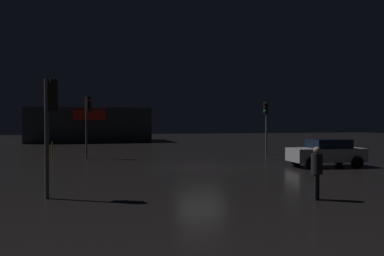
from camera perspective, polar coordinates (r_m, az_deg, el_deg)
ground_plane at (r=19.93m, az=1.37°, el=-5.98°), size 120.00×120.00×0.00m
store_building at (r=49.06m, az=-15.35°, el=0.45°), size 14.38×9.45×4.17m
traffic_signal_main at (r=12.42m, az=-20.89°, el=2.42°), size 0.42×0.42×3.70m
traffic_signal_opposite at (r=25.40m, az=-15.67°, el=2.37°), size 0.42×0.42×4.06m
traffic_signal_cross_left at (r=28.07m, az=11.22°, el=1.78°), size 0.43×0.42×3.92m
car_near at (r=21.16m, az=19.87°, el=-3.54°), size 3.98×2.12×1.48m
pedestrian at (r=12.04m, az=18.53°, el=-5.96°), size 0.48×0.48×1.62m
bollard_kerb_a at (r=27.23m, az=-20.59°, el=-3.11°), size 0.08×0.08×1.04m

